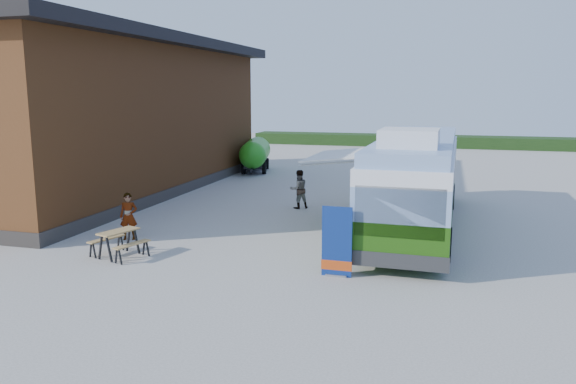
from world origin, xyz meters
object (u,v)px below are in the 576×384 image
(person_a, at_px, (129,216))
(slurry_tanker, at_px, (255,153))
(banner, at_px, (337,248))
(picnic_table, at_px, (119,237))
(bus, at_px, (417,178))
(person_b, at_px, (299,189))

(person_a, relative_size, slurry_tanker, 0.30)
(banner, bearing_deg, slurry_tanker, 116.22)
(banner, distance_m, slurry_tanker, 20.51)
(picnic_table, distance_m, person_a, 2.03)
(bus, distance_m, picnic_table, 10.48)
(person_a, xyz_separation_m, slurry_tanker, (-1.33, 16.67, 0.37))
(bus, height_order, person_b, bus)
(banner, distance_m, picnic_table, 6.63)
(bus, xyz_separation_m, person_b, (-4.97, 2.14, -1.01))
(banner, height_order, person_a, banner)
(slurry_tanker, bearing_deg, banner, -78.54)
(bus, height_order, picnic_table, bus)
(person_b, distance_m, slurry_tanker, 11.55)
(banner, bearing_deg, picnic_table, -179.20)
(banner, height_order, slurry_tanker, slurry_tanker)
(bus, relative_size, person_a, 7.89)
(person_b, bearing_deg, picnic_table, 31.77)
(banner, bearing_deg, bus, 75.76)
(person_a, bearing_deg, banner, -34.84)
(banner, relative_size, person_a, 1.21)
(picnic_table, height_order, slurry_tanker, slurry_tanker)
(picnic_table, xyz_separation_m, slurry_tanker, (-2.12, 18.53, 0.56))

